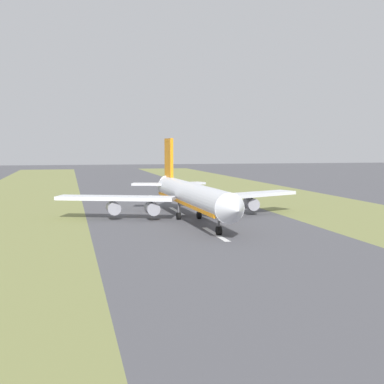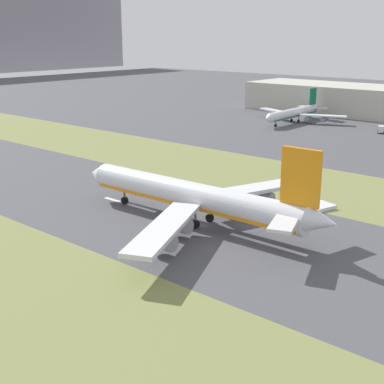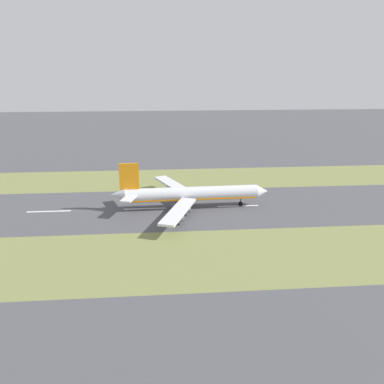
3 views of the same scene
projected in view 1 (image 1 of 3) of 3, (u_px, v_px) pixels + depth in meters
The scene contains 6 objects.
ground_plane at pixel (190, 219), 132.00m from camera, with size 800.00×800.00×0.00m, color #4C4C51.
grass_median_west at pixel (355, 214), 142.10m from camera, with size 40.00×600.00×0.01m, color olive.
centreline_dash_near at pixel (154, 198), 187.09m from camera, with size 1.20×18.00×0.01m, color silver.
centreline_dash_mid at pixel (177, 211), 148.26m from camera, with size 1.20×18.00×0.01m, color silver.
centreline_dash_far at pixel (215, 234), 109.43m from camera, with size 1.20×18.00×0.01m, color silver.
airplane_main_jet at pixel (190, 195), 130.10m from camera, with size 64.10×67.14×20.20m.
Camera 1 is at (29.04, 127.69, 17.95)m, focal length 50.00 mm.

